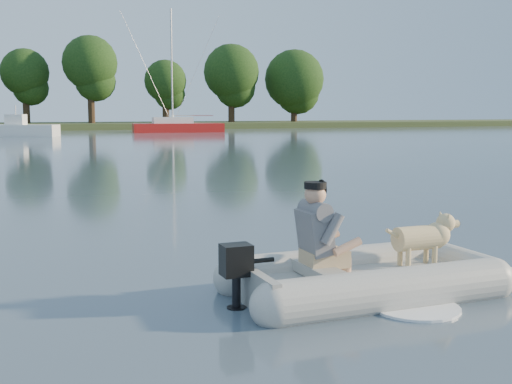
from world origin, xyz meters
name	(u,v)px	position (x,y,z in m)	size (l,w,h in m)	color
water	(316,284)	(0.00, 0.00, 0.00)	(160.00, 160.00, 0.00)	slate
shore_bank	(53,127)	(0.00, 62.00, 0.25)	(160.00, 12.00, 0.70)	#47512D
treeline	(11,73)	(-3.71, 61.11, 5.48)	(71.02, 7.35, 9.27)	#332316
dinghy	(373,241)	(0.42, -0.48, 0.54)	(4.10, 2.57, 1.27)	#A1A19C
man	(317,228)	(-0.22, -0.45, 0.71)	(0.66, 0.57, 0.98)	slate
dog	(418,242)	(1.01, -0.41, 0.47)	(0.85, 0.30, 0.57)	tan
outboard_motor	(236,279)	(-1.09, -0.52, 0.28)	(0.38, 0.26, 0.72)	black
motorboat	(19,122)	(-3.11, 43.27, 1.07)	(5.54, 2.13, 2.34)	white
sailboat	(177,127)	(9.67, 48.22, 0.46)	(7.85, 2.96, 10.57)	#AB1613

